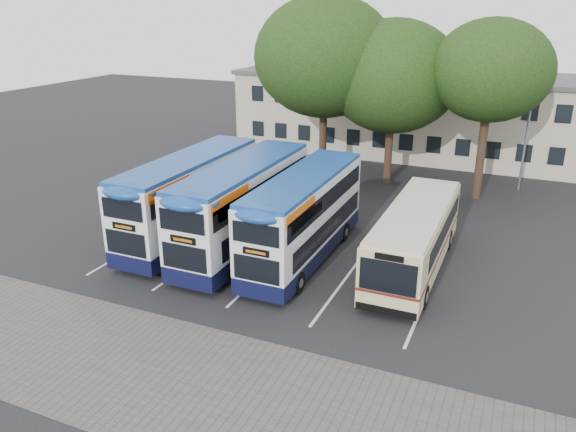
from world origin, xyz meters
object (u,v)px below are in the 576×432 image
(tree_mid, at_px, (393,77))
(bus_single, at_px, (415,234))
(lamp_post, at_px, (530,110))
(bus_dd_mid, at_px, (244,203))
(tree_left, at_px, (325,57))
(bus_dd_left, at_px, (191,194))
(bus_dd_right, at_px, (304,213))
(tree_right, at_px, (491,71))

(tree_mid, height_order, bus_single, tree_mid)
(lamp_post, bearing_deg, tree_mid, -167.87)
(bus_dd_mid, bearing_deg, bus_single, 7.77)
(lamp_post, height_order, tree_mid, tree_mid)
(tree_left, distance_m, bus_single, 15.88)
(bus_dd_mid, bearing_deg, bus_dd_left, 176.56)
(tree_left, height_order, bus_dd_right, tree_left)
(tree_right, distance_m, bus_dd_left, 18.27)
(bus_dd_mid, height_order, bus_dd_right, bus_dd_mid)
(tree_left, height_order, tree_mid, tree_left)
(lamp_post, distance_m, bus_dd_right, 17.57)
(tree_mid, bearing_deg, bus_dd_mid, -105.09)
(tree_right, height_order, bus_dd_mid, tree_right)
(bus_dd_right, xyz_separation_m, bus_single, (4.88, 0.98, -0.59))
(lamp_post, relative_size, bus_dd_right, 0.93)
(tree_right, bearing_deg, bus_dd_left, -135.51)
(bus_dd_left, height_order, bus_dd_right, bus_dd_left)
(tree_right, bearing_deg, tree_left, 178.08)
(bus_dd_left, relative_size, bus_dd_right, 1.04)
(tree_left, height_order, tree_right, tree_left)
(bus_dd_right, bearing_deg, lamp_post, 59.88)
(tree_right, distance_m, bus_dd_right, 14.88)
(lamp_post, xyz_separation_m, bus_single, (-3.82, -14.02, -3.45))
(bus_dd_left, bearing_deg, bus_single, 4.65)
(bus_dd_mid, bearing_deg, tree_left, 93.44)
(bus_single, bearing_deg, lamp_post, 74.75)
(tree_right, relative_size, bus_dd_mid, 1.03)
(tree_mid, bearing_deg, bus_single, -70.66)
(lamp_post, bearing_deg, bus_single, -105.25)
(tree_mid, distance_m, bus_dd_mid, 14.55)
(tree_mid, relative_size, bus_dd_right, 1.07)
(bus_dd_mid, height_order, bus_single, bus_dd_mid)
(tree_right, distance_m, bus_single, 12.91)
(tree_left, distance_m, tree_right, 10.18)
(tree_right, height_order, bus_dd_left, tree_right)
(lamp_post, height_order, tree_left, tree_left)
(tree_left, bearing_deg, bus_dd_left, -100.39)
(tree_left, bearing_deg, bus_dd_mid, -86.56)
(lamp_post, relative_size, tree_left, 0.77)
(tree_right, height_order, bus_single, tree_right)
(bus_dd_right, bearing_deg, bus_dd_mid, -178.06)
(tree_left, distance_m, bus_dd_left, 14.00)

